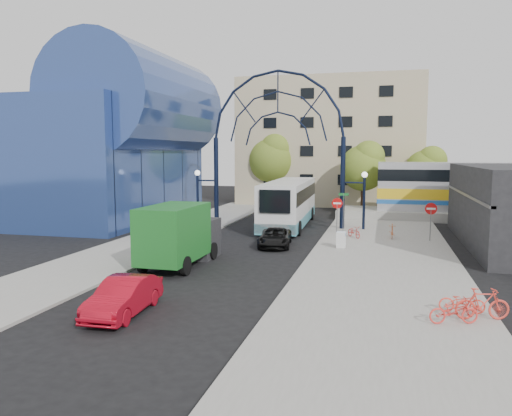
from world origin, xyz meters
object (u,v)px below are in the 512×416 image
(bike_far_b, at_px, (482,304))
(green_truck, at_px, (180,235))
(tree_north_b, at_px, (273,158))
(bike_near_a, at_px, (354,232))
(black_suv, at_px, (275,237))
(stop_sign, at_px, (337,206))
(tree_north_c, at_px, (427,169))
(do_not_enter_sign, at_px, (431,212))
(red_sedan, at_px, (124,296))
(bike_far_c, at_px, (454,311))
(street_name_sign, at_px, (343,204))
(tree_north_a, at_px, (364,165))
(gateway_arch, at_px, (278,117))
(bike_far_a, at_px, (462,302))
(sandwich_board, at_px, (341,238))
(bike_near_b, at_px, (392,231))
(city_bus, at_px, (289,202))

(bike_far_b, bearing_deg, green_truck, 54.70)
(tree_north_b, xyz_separation_m, bike_near_a, (10.01, -19.86, -4.75))
(tree_north_b, distance_m, black_suv, 24.80)
(stop_sign, xyz_separation_m, tree_north_c, (7.32, 15.93, 2.28))
(do_not_enter_sign, xyz_separation_m, red_sedan, (-11.99, -18.05, -1.31))
(tree_north_c, relative_size, bike_far_c, 3.95)
(green_truck, distance_m, bike_near_a, 13.16)
(stop_sign, xyz_separation_m, tree_north_b, (-8.68, 17.93, 3.27))
(black_suv, bearing_deg, stop_sign, 53.20)
(bike_near_a, height_order, bike_far_c, bike_far_c)
(street_name_sign, distance_m, tree_north_a, 13.59)
(tree_north_c, distance_m, bike_near_a, 19.21)
(do_not_enter_sign, bearing_deg, black_suv, -158.08)
(bike_far_c, bearing_deg, tree_north_a, -8.76)
(street_name_sign, bearing_deg, gateway_arch, 164.93)
(stop_sign, height_order, bike_far_a, stop_sign)
(green_truck, height_order, bike_far_a, green_truck)
(gateway_arch, distance_m, tree_north_b, 16.72)
(green_truck, bearing_deg, tree_north_a, 73.06)
(sandwich_board, bearing_deg, tree_north_a, 88.50)
(red_sedan, bearing_deg, bike_near_b, 59.59)
(green_truck, bearing_deg, do_not_enter_sign, 38.27)
(gateway_arch, relative_size, street_name_sign, 4.87)
(gateway_arch, distance_m, bike_near_a, 10.85)
(city_bus, xyz_separation_m, bike_far_a, (10.12, -20.46, -1.34))
(bike_far_a, bearing_deg, bike_far_b, -138.42)
(gateway_arch, height_order, bike_far_c, gateway_arch)
(sandwich_board, distance_m, city_bus, 10.54)
(tree_north_b, bearing_deg, green_truck, -86.67)
(black_suv, distance_m, bike_near_b, 8.31)
(sandwich_board, height_order, bike_far_b, bike_far_b)
(do_not_enter_sign, xyz_separation_m, sandwich_board, (-5.40, -4.02, -1.23))
(tree_north_b, bearing_deg, city_bus, -72.71)
(tree_north_c, bearing_deg, bike_far_b, -91.28)
(tree_north_b, bearing_deg, sandwich_board, -68.41)
(bike_near_a, distance_m, bike_near_b, 2.53)
(gateway_arch, distance_m, bike_far_b, 24.18)
(sandwich_board, relative_size, tree_north_c, 0.15)
(tree_north_a, xyz_separation_m, black_suv, (-4.61, -19.74, -4.03))
(street_name_sign, bearing_deg, bike_far_b, -71.50)
(stop_sign, bearing_deg, red_sedan, -106.10)
(bike_far_c, bearing_deg, green_truck, 46.69)
(stop_sign, relative_size, red_sedan, 0.62)
(stop_sign, relative_size, green_truck, 0.39)
(bike_near_b, bearing_deg, green_truck, -134.73)
(bike_far_a, bearing_deg, bike_far_c, 160.49)
(tree_north_a, height_order, green_truck, tree_north_a)
(do_not_enter_sign, relative_size, street_name_sign, 0.89)
(do_not_enter_sign, distance_m, bike_far_c, 16.59)
(stop_sign, distance_m, bike_near_a, 2.77)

